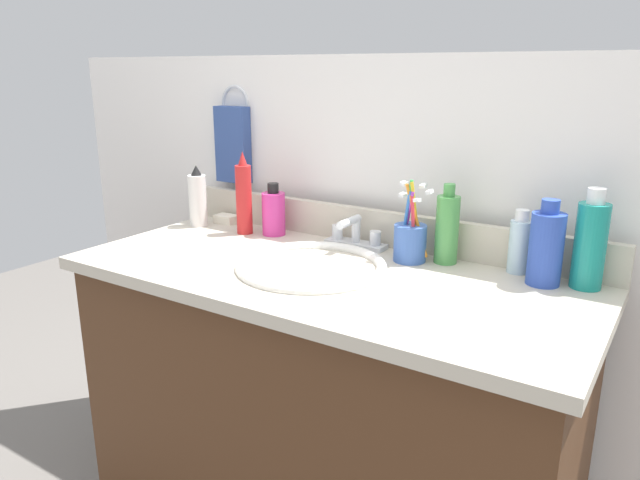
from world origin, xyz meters
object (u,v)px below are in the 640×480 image
Objects in this scene: bottle_toner_green at (447,228)px; bottle_lotion_white at (198,199)px; cup_blue_plastic at (410,240)px; soap_bar at (226,219)px; bottle_mouthwash_teal at (590,244)px; hand_towel at (233,145)px; bottle_shampoo_blue at (546,247)px; bottle_gel_clear at (520,245)px; bottle_spray_red at (244,197)px; bottle_soap_pink at (274,213)px; faucet at (355,236)px.

bottle_toner_green is 0.72m from bottle_lotion_white.
cup_blue_plastic is 0.60m from soap_bar.
bottle_lotion_white is 0.83× the size of bottle_mouthwash_teal.
hand_towel is 0.94m from bottle_shampoo_blue.
bottle_lotion_white is 0.89m from bottle_gel_clear.
bottle_spray_red is 0.86m from bottle_mouthwash_teal.
bottle_toner_green reaches higher than bottle_lotion_white.
cup_blue_plastic reaches higher than bottle_toner_green.
bottle_spray_red is 0.49m from cup_blue_plastic.
bottle_soap_pink is 0.20m from soap_bar.
faucet is 0.86× the size of bottle_toner_green.
bottle_mouthwash_teal is at bearing -3.83° from hand_towel.
bottle_lotion_white is at bearing -173.37° from faucet.
bottle_toner_green is 0.97× the size of cup_blue_plastic.
bottle_toner_green is 0.30m from bottle_mouthwash_teal.
bottle_shampoo_blue is 0.87× the size of bottle_mouthwash_teal.
bottle_gel_clear is 2.22× the size of soap_bar.
hand_towel reaches higher than bottle_shampoo_blue.
hand_towel is 1.01m from bottle_mouthwash_teal.
hand_towel is at bearing 138.50° from bottle_spray_red.
bottle_mouthwash_teal is 3.26× the size of soap_bar.
hand_towel is 0.22m from bottle_spray_red.
hand_towel is at bearing 174.47° from bottle_toner_green.
bottle_shampoo_blue reaches higher than faucet.
soap_bar is at bearing 179.83° from bottle_toner_green.
bottle_lotion_white reaches higher than bottle_gel_clear.
bottle_toner_green is 0.83× the size of bottle_spray_red.
cup_blue_plastic is 3.01× the size of soap_bar.
faucet is 0.71× the size of bottle_spray_red.
bottle_spray_red is 3.51× the size of soap_bar.
bottle_soap_pink is (0.24, 0.04, -0.02)m from bottle_lotion_white.
bottle_shampoo_blue is (0.95, 0.04, 0.00)m from bottle_lotion_white.
bottle_shampoo_blue is (0.92, -0.09, -0.14)m from hand_towel.
hand_towel is 0.22m from soap_bar.
bottle_gel_clear is (0.88, 0.08, -0.01)m from bottle_lotion_white.
bottle_soap_pink is at bearing 9.60° from bottle_lotion_white.
faucet is 2.50× the size of soap_bar.
bottle_shampoo_blue is (0.46, -0.02, 0.05)m from faucet.
bottle_spray_red is (-0.07, -0.03, 0.04)m from bottle_soap_pink.
cup_blue_plastic reaches higher than bottle_shampoo_blue.
cup_blue_plastic is at bearing 2.34° from bottle_spray_red.
bottle_soap_pink reaches higher than faucet.
bottle_shampoo_blue is 2.83× the size of soap_bar.
hand_towel is 0.65m from cup_blue_plastic.
bottle_gel_clear is at bearing -3.10° from hand_towel.
bottle_mouthwash_teal is (0.79, 0.02, 0.03)m from bottle_soap_pink.
hand_towel reaches higher than bottle_toner_green.
soap_bar is (-0.60, 0.04, -0.04)m from cup_blue_plastic.
bottle_gel_clear is at bearing 5.97° from bottle_spray_red.
hand_towel is 1.14× the size of cup_blue_plastic.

